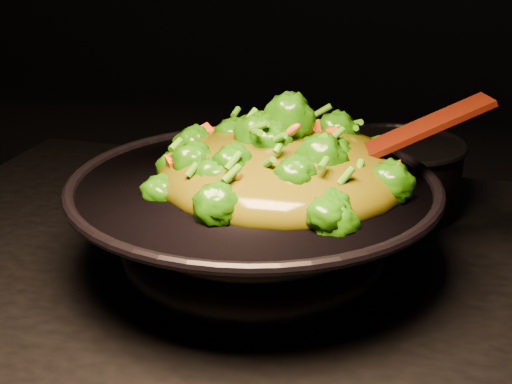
% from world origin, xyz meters
% --- Properties ---
extents(wok, '(0.58, 0.58, 0.12)m').
position_xyz_m(wok, '(-0.05, 0.02, 0.96)').
color(wok, black).
rests_on(wok, stovetop).
extents(stir_fry, '(0.34, 0.34, 0.11)m').
position_xyz_m(stir_fry, '(-0.02, 0.05, 1.08)').
color(stir_fry, '#1E5D06').
rests_on(stir_fry, wok).
extents(spatula, '(0.26, 0.15, 0.11)m').
position_xyz_m(spatula, '(0.10, 0.06, 1.07)').
color(spatula, '#361108').
rests_on(spatula, wok).
extents(back_pot, '(0.24, 0.24, 0.11)m').
position_xyz_m(back_pot, '(0.11, 0.28, 0.95)').
color(back_pot, black).
rests_on(back_pot, stovetop).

